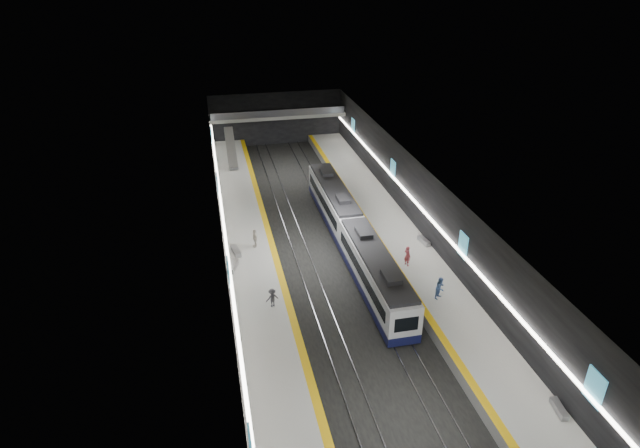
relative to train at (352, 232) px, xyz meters
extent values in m
plane|color=black|center=(-2.50, -0.41, -2.20)|extent=(70.00, 70.00, 0.00)
cube|color=beige|center=(-2.50, -0.41, 5.80)|extent=(20.00, 70.00, 0.04)
cube|color=black|center=(-12.50, -0.41, 1.80)|extent=(0.04, 70.00, 8.00)
cube|color=black|center=(7.50, -0.41, 1.80)|extent=(0.04, 70.00, 8.00)
cube|color=black|center=(-2.50, 34.59, 1.80)|extent=(20.00, 0.04, 8.00)
cube|color=slate|center=(-10.00, -0.41, -1.70)|extent=(5.00, 70.00, 1.00)
cube|color=#AFAFAA|center=(-10.00, -0.41, -1.19)|extent=(5.00, 70.00, 0.02)
cube|color=#E9B10C|center=(-7.80, -0.41, -1.18)|extent=(0.60, 70.00, 0.02)
cube|color=slate|center=(5.00, -0.41, -1.70)|extent=(5.00, 70.00, 1.00)
cube|color=#AFAFAA|center=(5.00, -0.41, -1.19)|extent=(5.00, 70.00, 0.02)
cube|color=#E9B10C|center=(2.80, -0.41, -1.18)|extent=(0.60, 70.00, 0.02)
cube|color=gray|center=(-5.72, -0.41, -2.14)|extent=(0.08, 70.00, 0.12)
cube|color=gray|center=(-4.28, -0.41, -2.14)|extent=(0.08, 70.00, 0.12)
cube|color=gray|center=(-0.72, -0.41, -2.14)|extent=(0.08, 70.00, 0.12)
cube|color=gray|center=(0.72, -0.41, -2.14)|extent=(0.08, 70.00, 0.12)
cube|color=#10133D|center=(0.00, -7.50, -1.45)|extent=(2.65, 15.00, 0.80)
cube|color=silver|center=(0.00, -7.50, 0.20)|extent=(2.65, 15.00, 2.50)
cube|color=black|center=(0.00, -7.50, 1.60)|extent=(2.44, 14.25, 0.30)
cube|color=black|center=(0.00, -7.50, 0.25)|extent=(2.69, 13.20, 1.00)
cube|color=black|center=(0.00, -15.02, 0.15)|extent=(1.85, 0.05, 1.20)
cube|color=#10133D|center=(0.00, 7.50, -1.45)|extent=(2.65, 15.00, 0.80)
cube|color=silver|center=(0.00, 7.50, 0.20)|extent=(2.65, 15.00, 2.50)
cube|color=black|center=(0.00, 7.50, 1.60)|extent=(2.44, 14.25, 0.30)
cube|color=black|center=(0.00, 7.50, 0.25)|extent=(2.69, 13.20, 1.00)
cube|color=black|center=(0.00, -0.02, 0.15)|extent=(1.85, 0.05, 1.20)
cube|color=#42A6C7|center=(-12.42, -8.41, 2.30)|extent=(0.10, 1.50, 2.20)
cube|color=#42A6C7|center=(-12.42, 9.59, 2.30)|extent=(0.10, 1.50, 2.20)
cube|color=#42A6C7|center=(-12.42, 26.59, 2.30)|extent=(0.10, 1.50, 2.20)
cube|color=#42A6C7|center=(7.42, -25.41, 2.30)|extent=(0.10, 1.50, 2.20)
cube|color=#42A6C7|center=(7.42, -8.41, 2.30)|extent=(0.10, 1.50, 2.20)
cube|color=#42A6C7|center=(7.42, 9.59, 2.30)|extent=(0.10, 1.50, 2.20)
cube|color=#42A6C7|center=(7.42, 26.59, 2.30)|extent=(0.10, 1.50, 2.20)
cube|color=white|center=(-12.30, -0.41, 1.60)|extent=(0.25, 68.60, 0.12)
cube|color=white|center=(7.30, -0.41, 1.60)|extent=(0.25, 68.60, 0.12)
cube|color=gray|center=(-2.50, 32.59, 2.80)|extent=(20.00, 3.00, 0.50)
cube|color=#47474C|center=(-2.50, 31.14, 3.55)|extent=(19.60, 0.08, 1.00)
cube|color=#99999E|center=(-10.00, 25.59, 0.70)|extent=(1.20, 7.50, 3.92)
cube|color=#99999E|center=(-11.87, -2.28, -0.95)|extent=(1.19, 2.11, 0.50)
cube|color=#99999E|center=(-11.41, 0.46, -0.95)|extent=(0.91, 2.07, 0.49)
cube|color=#99999E|center=(7.00, -23.75, -0.99)|extent=(0.71, 1.77, 0.42)
cube|color=#99999E|center=(7.00, -1.53, -0.97)|extent=(0.76, 1.89, 0.45)
imported|color=#BD4650|center=(3.84, -5.12, -0.21)|extent=(0.71, 0.84, 1.96)
imported|color=#5579B8|center=(4.67, -10.59, -0.22)|extent=(1.21, 1.16, 1.96)
imported|color=silver|center=(-9.45, 1.34, -0.24)|extent=(0.66, 1.18, 1.90)
imported|color=#43424A|center=(-9.14, -8.79, -0.37)|extent=(1.19, 0.87, 1.65)
camera|label=1|loc=(-13.02, -44.50, 24.87)|focal=30.00mm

